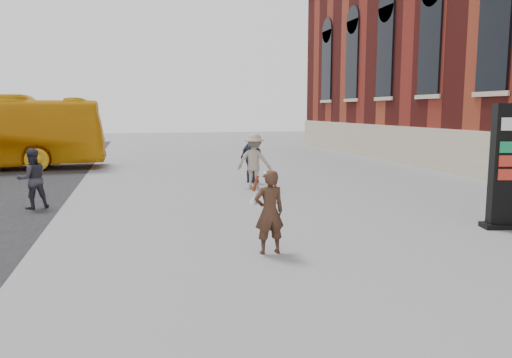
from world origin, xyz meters
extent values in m
plane|color=#9E9EA3|center=(0.00, 0.00, 0.00)|extent=(100.00, 100.00, 0.00)
cube|color=black|center=(4.77, 1.46, 1.36)|extent=(0.70, 0.41, 2.72)
cube|color=black|center=(4.77, 1.46, 0.05)|extent=(0.94, 0.62, 0.11)
cube|color=white|center=(4.77, 1.46, 2.28)|extent=(0.54, 0.41, 0.27)
cube|color=#0F6B3E|center=(4.77, 1.46, 1.79)|extent=(0.54, 0.41, 0.24)
cube|color=maroon|center=(4.77, 1.46, 1.50)|extent=(0.54, 0.41, 0.24)
cube|color=maroon|center=(4.77, 1.46, 1.21)|extent=(0.54, 0.41, 0.24)
imported|color=#351F13|center=(-0.72, 0.79, 0.76)|extent=(0.58, 0.41, 1.53)
cylinder|color=white|center=(-0.72, 0.79, 1.46)|extent=(0.21, 0.21, 0.05)
cone|color=white|center=(-0.55, 1.02, 1.04)|extent=(0.22, 0.22, 0.37)
cylinder|color=maroon|center=(-0.55, 1.02, 1.26)|extent=(0.12, 0.13, 0.32)
cone|color=white|center=(-0.92, 0.99, 1.04)|extent=(0.22, 0.21, 0.37)
cylinder|color=maroon|center=(-0.92, 0.99, 1.26)|extent=(0.12, 0.12, 0.32)
imported|color=#2F2D37|center=(-5.68, 6.23, 0.79)|extent=(0.95, 0.86, 1.59)
imported|color=#A0917C|center=(0.75, 8.16, 0.91)|extent=(1.36, 1.19, 1.83)
imported|color=#273247|center=(0.99, 9.46, 0.88)|extent=(0.96, 1.08, 1.76)
camera|label=1|loc=(-3.00, -7.69, 2.58)|focal=35.00mm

